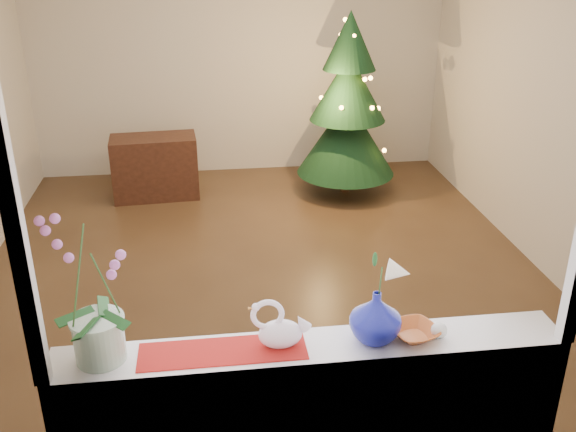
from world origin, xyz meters
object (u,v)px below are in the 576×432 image
at_px(swan, 280,324).
at_px(xmas_tree, 348,106).
at_px(orchid_pot, 92,290).
at_px(blue_vase, 376,313).
at_px(side_table, 155,167).
at_px(paperweight, 439,330).
at_px(amber_dish, 414,333).

relative_size(swan, xmas_tree, 0.14).
bearing_deg(orchid_pot, blue_vase, -0.69).
bearing_deg(orchid_pot, swan, -0.43).
bearing_deg(blue_vase, side_table, 106.36).
bearing_deg(orchid_pot, xmas_tree, 64.47).
xyz_separation_m(orchid_pot, blue_vase, (1.14, -0.01, -0.19)).
distance_m(orchid_pot, side_table, 4.21).
distance_m(blue_vase, side_table, 4.36).
bearing_deg(blue_vase, paperweight, -3.91).
relative_size(orchid_pot, amber_dish, 3.76).
relative_size(orchid_pot, swan, 2.55).
height_order(orchid_pot, amber_dish, orchid_pot).
bearing_deg(blue_vase, orchid_pot, 179.31).
distance_m(swan, xmas_tree, 4.17).
xyz_separation_m(paperweight, side_table, (-1.49, 4.14, -0.63)).
relative_size(paperweight, side_table, 0.08).
relative_size(paperweight, amber_dish, 0.41).
xyz_separation_m(orchid_pot, side_table, (-0.07, 4.11, -0.92)).
bearing_deg(paperweight, orchid_pot, 178.67).
xyz_separation_m(amber_dish, side_table, (-1.38, 4.13, -0.62)).
xyz_separation_m(xmas_tree, side_table, (-1.98, 0.12, -0.61)).
relative_size(orchid_pot, blue_vase, 2.42).
bearing_deg(amber_dish, blue_vase, 178.31).
bearing_deg(side_table, orchid_pot, -92.76).
height_order(orchid_pot, swan, orchid_pot).
distance_m(swan, side_table, 4.25).
height_order(swan, side_table, swan).
height_order(orchid_pot, blue_vase, orchid_pot).
bearing_deg(blue_vase, xmas_tree, 79.21).
height_order(blue_vase, amber_dish, blue_vase).
xyz_separation_m(paperweight, xmas_tree, (0.48, 4.03, -0.03)).
bearing_deg(swan, xmas_tree, 82.21).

